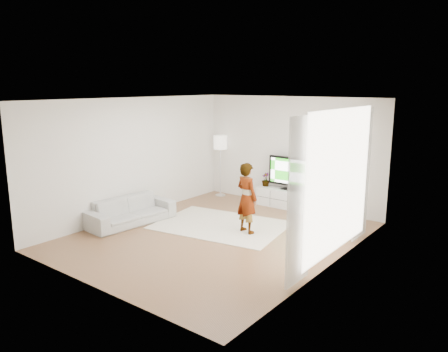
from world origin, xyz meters
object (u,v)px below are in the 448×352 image
Objects in this scene: rug at (221,225)px; floor_lamp at (220,145)px; player at (247,198)px; sofa at (131,211)px; media_console at (289,199)px; television at (290,172)px.

floor_lamp reaches higher than rug.
player is 3.29m from floor_lamp.
sofa is (-2.43, -1.08, -0.47)m from player.
player is (0.73, -0.04, 0.76)m from rug.
media_console is 0.82× the size of sofa.
television is 0.43× the size of rug.
floor_lamp is at bearing -178.28° from media_console.
floor_lamp is at bearing 4.85° from sofa.
media_console is 0.98× the size of floor_lamp.
player is 0.88× the size of floor_lamp.
rug is 2.06m from sofa.
floor_lamp is (-1.67, 2.11, 1.43)m from rug.
sofa is at bearing 37.53° from player.
media_console is at bearing 77.06° from rug.
media_console reaches higher than rug.
player is at bearing -41.98° from floor_lamp.
rug is at bearing -102.94° from media_console.
player is at bearing -84.14° from media_console.
television is at bearing 2.45° from floor_lamp.
media_console is 2.48m from floor_lamp.
floor_lamp reaches higher than sofa.
media_console is 2.24m from rug.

